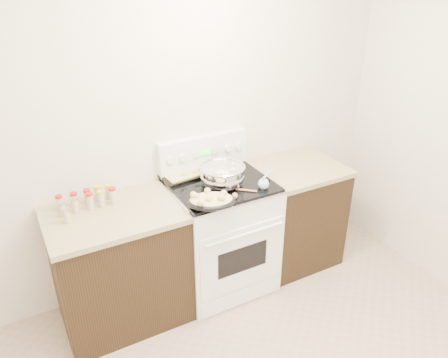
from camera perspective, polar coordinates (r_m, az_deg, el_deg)
room_shell at (r=1.74m, az=11.48°, el=0.38°), size 4.10×3.60×2.75m
counter_left at (r=3.34m, az=-13.38°, el=-10.99°), size 0.93×0.67×0.92m
counter_right at (r=3.91m, az=9.04°, el=-4.40°), size 0.73×0.67×0.92m
kitchen_range at (r=3.55m, az=-0.42°, el=-7.02°), size 0.78×0.73×1.22m
mixing_bowl at (r=3.26m, az=-0.20°, el=0.48°), size 0.40×0.40×0.20m
roasting_pan at (r=2.98m, az=-1.69°, el=-2.83°), size 0.40×0.34×0.12m
baking_sheet at (r=3.46m, az=-4.84°, el=0.96°), size 0.46×0.34×0.06m
wooden_spoon at (r=3.15m, az=1.66°, el=-1.90°), size 0.21×0.18×0.04m
blue_ladle at (r=3.25m, az=5.23°, el=-0.53°), size 0.23×0.21×0.11m
spice_jars at (r=3.16m, az=-17.41°, el=-2.61°), size 0.39×0.24×0.13m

